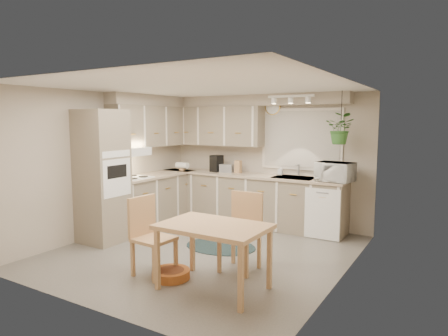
# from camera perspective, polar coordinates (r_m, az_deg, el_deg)

# --- Properties ---
(floor) EXTENTS (4.20, 4.20, 0.00)m
(floor) POSITION_cam_1_polar(r_m,az_deg,el_deg) (6.03, -2.88, -11.87)
(floor) COLOR slate
(floor) RESTS_ON ground
(ceiling) EXTENTS (4.20, 4.20, 0.00)m
(ceiling) POSITION_cam_1_polar(r_m,az_deg,el_deg) (5.73, -3.03, 11.51)
(ceiling) COLOR white
(ceiling) RESTS_ON wall_back
(wall_back) EXTENTS (4.00, 0.04, 2.40)m
(wall_back) POSITION_cam_1_polar(r_m,az_deg,el_deg) (7.58, 5.94, 1.22)
(wall_back) COLOR #B7AA98
(wall_back) RESTS_ON floor
(wall_front) EXTENTS (4.00, 0.04, 2.40)m
(wall_front) POSITION_cam_1_polar(r_m,az_deg,el_deg) (4.20, -19.18, -3.50)
(wall_front) COLOR #B7AA98
(wall_front) RESTS_ON floor
(wall_left) EXTENTS (0.04, 4.20, 2.40)m
(wall_left) POSITION_cam_1_polar(r_m,az_deg,el_deg) (7.07, -16.54, 0.59)
(wall_left) COLOR #B7AA98
(wall_left) RESTS_ON floor
(wall_right) EXTENTS (0.04, 4.20, 2.40)m
(wall_right) POSITION_cam_1_polar(r_m,az_deg,el_deg) (4.94, 16.69, -1.94)
(wall_right) COLOR #B7AA98
(wall_right) RESTS_ON floor
(base_cab_left) EXTENTS (0.60, 1.85, 0.90)m
(base_cab_left) POSITION_cam_1_polar(r_m,az_deg,el_deg) (7.59, -9.92, -4.56)
(base_cab_left) COLOR gray
(base_cab_left) RESTS_ON floor
(base_cab_back) EXTENTS (3.60, 0.60, 0.90)m
(base_cab_back) POSITION_cam_1_polar(r_m,az_deg,el_deg) (7.51, 3.51, -4.59)
(base_cab_back) COLOR gray
(base_cab_back) RESTS_ON floor
(counter_left) EXTENTS (0.64, 1.89, 0.04)m
(counter_left) POSITION_cam_1_polar(r_m,az_deg,el_deg) (7.51, -9.94, -1.05)
(counter_left) COLOR #C2A78D
(counter_left) RESTS_ON base_cab_left
(counter_back) EXTENTS (3.64, 0.64, 0.04)m
(counter_back) POSITION_cam_1_polar(r_m,az_deg,el_deg) (7.42, 3.50, -1.04)
(counter_back) COLOR #C2A78D
(counter_back) RESTS_ON base_cab_back
(oven_stack) EXTENTS (0.65, 0.65, 2.10)m
(oven_stack) POSITION_cam_1_polar(r_m,az_deg,el_deg) (6.59, -16.98, -1.16)
(oven_stack) COLOR gray
(oven_stack) RESTS_ON floor
(wall_oven_face) EXTENTS (0.02, 0.56, 0.58)m
(wall_oven_face) POSITION_cam_1_polar(r_m,az_deg,el_deg) (6.36, -15.05, -1.37)
(wall_oven_face) COLOR white
(wall_oven_face) RESTS_ON oven_stack
(upper_cab_left) EXTENTS (0.35, 2.00, 0.75)m
(upper_cab_left) POSITION_cam_1_polar(r_m,az_deg,el_deg) (7.62, -10.23, 5.89)
(upper_cab_left) COLOR gray
(upper_cab_left) RESTS_ON wall_left
(upper_cab_back) EXTENTS (2.00, 0.35, 0.75)m
(upper_cab_back) POSITION_cam_1_polar(r_m,az_deg,el_deg) (7.87, -1.19, 6.01)
(upper_cab_back) COLOR gray
(upper_cab_back) RESTS_ON wall_back
(soffit_left) EXTENTS (0.30, 2.00, 0.20)m
(soffit_left) POSITION_cam_1_polar(r_m,az_deg,el_deg) (7.65, -10.44, 9.45)
(soffit_left) COLOR #B7AA98
(soffit_left) RESTS_ON wall_left
(soffit_back) EXTENTS (3.60, 0.30, 0.20)m
(soffit_back) POSITION_cam_1_polar(r_m,az_deg,el_deg) (7.51, 4.15, 9.59)
(soffit_back) COLOR #B7AA98
(soffit_back) RESTS_ON wall_back
(cooktop) EXTENTS (0.52, 0.58, 0.02)m
(cooktop) POSITION_cam_1_polar(r_m,az_deg,el_deg) (7.08, -12.93, -1.38)
(cooktop) COLOR white
(cooktop) RESTS_ON counter_left
(range_hood) EXTENTS (0.40, 0.60, 0.14)m
(range_hood) POSITION_cam_1_polar(r_m,az_deg,el_deg) (7.04, -13.14, 2.30)
(range_hood) COLOR white
(range_hood) RESTS_ON upper_cab_left
(window_blinds) EXTENTS (1.40, 0.02, 1.00)m
(window_blinds) POSITION_cam_1_polar(r_m,az_deg,el_deg) (7.26, 10.90, 4.06)
(window_blinds) COLOR silver
(window_blinds) RESTS_ON wall_back
(window_frame) EXTENTS (1.50, 0.02, 1.10)m
(window_frame) POSITION_cam_1_polar(r_m,az_deg,el_deg) (7.27, 10.93, 4.07)
(window_frame) COLOR silver
(window_frame) RESTS_ON wall_back
(sink) EXTENTS (0.70, 0.48, 0.10)m
(sink) POSITION_cam_1_polar(r_m,az_deg,el_deg) (7.07, 10.02, -1.68)
(sink) COLOR #95979C
(sink) RESTS_ON counter_back
(dishwasher_front) EXTENTS (0.58, 0.02, 0.83)m
(dishwasher_front) POSITION_cam_1_polar(r_m,az_deg,el_deg) (6.68, 13.82, -6.42)
(dishwasher_front) COLOR white
(dishwasher_front) RESTS_ON base_cab_back
(track_light_bar) EXTENTS (0.80, 0.04, 0.04)m
(track_light_bar) POSITION_cam_1_polar(r_m,az_deg,el_deg) (6.78, 9.50, 10.09)
(track_light_bar) COLOR white
(track_light_bar) RESTS_ON ceiling
(wall_clock) EXTENTS (0.30, 0.03, 0.30)m
(wall_clock) POSITION_cam_1_polar(r_m,az_deg,el_deg) (7.46, 6.99, 8.66)
(wall_clock) COLOR gold
(wall_clock) RESTS_ON wall_back
(dining_table) EXTENTS (1.21, 0.81, 0.76)m
(dining_table) POSITION_cam_1_polar(r_m,az_deg,el_deg) (4.66, -1.50, -12.58)
(dining_table) COLOR tan
(dining_table) RESTS_ON floor
(chair_left) EXTENTS (0.49, 0.49, 0.98)m
(chair_left) POSITION_cam_1_polar(r_m,az_deg,el_deg) (5.10, -9.96, -9.65)
(chair_left) COLOR tan
(chair_left) RESTS_ON floor
(chair_back) EXTENTS (0.48, 0.48, 1.00)m
(chair_back) POSITION_cam_1_polar(r_m,az_deg,el_deg) (5.18, 2.25, -9.20)
(chair_back) COLOR tan
(chair_back) RESTS_ON floor
(braided_rug) EXTENTS (1.19, 0.94, 0.01)m
(braided_rug) POSITION_cam_1_polar(r_m,az_deg,el_deg) (6.25, -0.49, -11.13)
(braided_rug) COLOR black
(braided_rug) RESTS_ON floor
(pet_bed) EXTENTS (0.50, 0.50, 0.11)m
(pet_bed) POSITION_cam_1_polar(r_m,az_deg,el_deg) (5.10, -7.59, -14.79)
(pet_bed) COLOR #9E5B1F
(pet_bed) RESTS_ON floor
(microwave) EXTENTS (0.62, 0.41, 0.39)m
(microwave) POSITION_cam_1_polar(r_m,az_deg,el_deg) (6.72, 15.58, -0.25)
(microwave) COLOR white
(microwave) RESTS_ON counter_back
(soap_bottle) EXTENTS (0.08, 0.17, 0.08)m
(soap_bottle) POSITION_cam_1_polar(r_m,az_deg,el_deg) (7.32, 8.05, -0.74)
(soap_bottle) COLOR white
(soap_bottle) RESTS_ON counter_back
(hanging_plant) EXTENTS (0.48, 0.52, 0.39)m
(hanging_plant) POSITION_cam_1_polar(r_m,az_deg,el_deg) (6.66, 16.34, 4.94)
(hanging_plant) COLOR #356C2B
(hanging_plant) RESTS_ON ceiling
(coffee_maker) EXTENTS (0.21, 0.24, 0.32)m
(coffee_maker) POSITION_cam_1_polar(r_m,az_deg,el_deg) (7.76, -1.07, 0.65)
(coffee_maker) COLOR black
(coffee_maker) RESTS_ON counter_back
(toaster) EXTENTS (0.28, 0.19, 0.15)m
(toaster) POSITION_cam_1_polar(r_m,az_deg,el_deg) (7.67, 0.37, -0.05)
(toaster) COLOR #95979C
(toaster) RESTS_ON counter_back
(knife_block) EXTENTS (0.11, 0.11, 0.24)m
(knife_block) POSITION_cam_1_polar(r_m,az_deg,el_deg) (7.58, 2.03, 0.19)
(knife_block) COLOR tan
(knife_block) RESTS_ON counter_back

